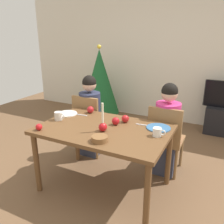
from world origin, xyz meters
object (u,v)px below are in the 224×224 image
at_px(tv_stand, 224,121).
at_px(apple_far_edge, 125,119).
at_px(mug_left, 59,116).
at_px(mug_right, 157,132).
at_px(bowl_walnuts, 100,139).
at_px(person_right_child, 166,131).
at_px(chair_left, 89,122).
at_px(christmas_tree, 100,82).
at_px(candle_centerpiece, 103,125).
at_px(plate_right, 158,128).
at_px(apple_by_left_plate, 90,110).
at_px(person_left_child, 90,117).
at_px(apple_by_right_mug, 39,127).
at_px(apple_near_candle, 116,121).
at_px(plate_left, 67,114).
at_px(dining_table, 104,135).
at_px(chair_right, 165,136).

distance_m(tv_stand, apple_far_edge, 2.35).
relative_size(mug_left, mug_right, 1.04).
xyz_separation_m(mug_right, bowl_walnuts, (-0.45, -0.36, -0.02)).
bearing_deg(person_right_child, bowl_walnuts, -113.59).
relative_size(chair_left, apple_far_edge, 10.43).
distance_m(christmas_tree, mug_right, 2.60).
relative_size(christmas_tree, candle_centerpiece, 4.88).
bearing_deg(chair_left, person_right_child, 1.68).
xyz_separation_m(plate_right, bowl_walnuts, (-0.41, -0.56, 0.02)).
relative_size(christmas_tree, plate_right, 5.78).
bearing_deg(apple_by_left_plate, person_left_child, 122.75).
bearing_deg(apple_far_edge, mug_right, -24.88).
bearing_deg(apple_by_right_mug, chair_left, 89.30).
bearing_deg(apple_by_right_mug, person_right_child, 41.82).
xyz_separation_m(tv_stand, bowl_walnuts, (-1.04, -2.60, 0.54)).
distance_m(christmas_tree, apple_near_candle, 2.22).
relative_size(christmas_tree, mug_left, 11.21).
bearing_deg(chair_left, mug_left, -91.58).
relative_size(plate_left, apple_by_left_plate, 2.87).
distance_m(dining_table, plate_right, 0.60).
distance_m(tv_stand, christmas_tree, 2.42).
bearing_deg(apple_near_candle, mug_left, -165.96).
height_order(person_right_child, bowl_walnuts, person_right_child).
xyz_separation_m(dining_table, bowl_walnuts, (0.12, -0.30, 0.11)).
xyz_separation_m(christmas_tree, candle_centerpiece, (1.20, -2.06, 0.04)).
bearing_deg(chair_left, plate_right, -17.88).
distance_m(chair_left, apple_by_right_mug, 1.00).
distance_m(christmas_tree, bowl_walnuts, 2.63).
bearing_deg(apple_far_edge, tv_stand, 63.34).
bearing_deg(person_right_child, person_left_child, 180.00).
xyz_separation_m(chair_left, apple_near_candle, (0.64, -0.47, 0.28)).
bearing_deg(dining_table, chair_left, 133.11).
bearing_deg(tv_stand, person_right_child, -110.85).
height_order(mug_left, apple_by_right_mug, mug_left).
distance_m(person_right_child, candle_centerpiece, 0.91).
xyz_separation_m(mug_right, apple_near_candle, (-0.50, 0.08, -0.00)).
xyz_separation_m(apple_near_candle, apple_by_left_plate, (-0.46, 0.22, 0.00)).
height_order(dining_table, plate_left, plate_left).
height_order(mug_right, apple_far_edge, same).
distance_m(person_left_child, apple_near_candle, 0.85).
relative_size(mug_right, apple_by_right_mug, 1.83).
height_order(person_left_child, plate_right, person_left_child).
xyz_separation_m(chair_right, person_left_child, (-1.10, 0.03, 0.06)).
distance_m(tv_stand, mug_left, 2.97).
relative_size(mug_left, apple_far_edge, 1.55).
xyz_separation_m(candle_centerpiece, apple_far_edge, (0.11, 0.34, -0.02)).
xyz_separation_m(plate_left, apple_far_edge, (0.77, 0.07, 0.04)).
relative_size(dining_table, plate_left, 5.57).
bearing_deg(apple_by_left_plate, plate_left, -144.66).
height_order(candle_centerpiece, plate_left, candle_centerpiece).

